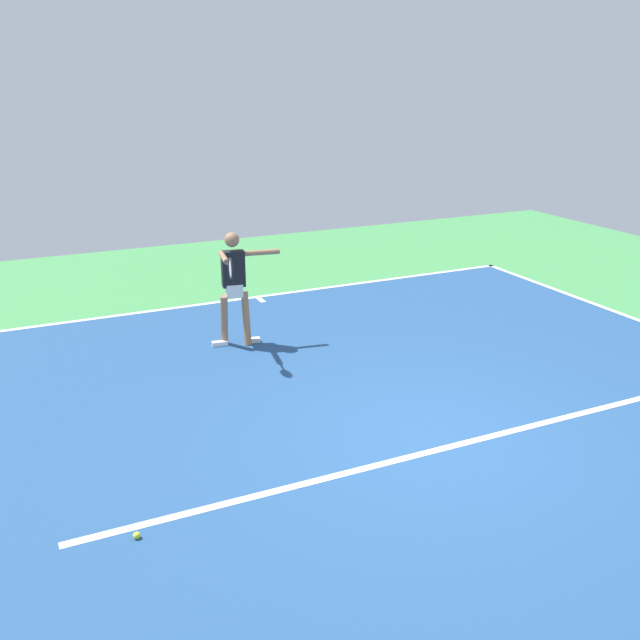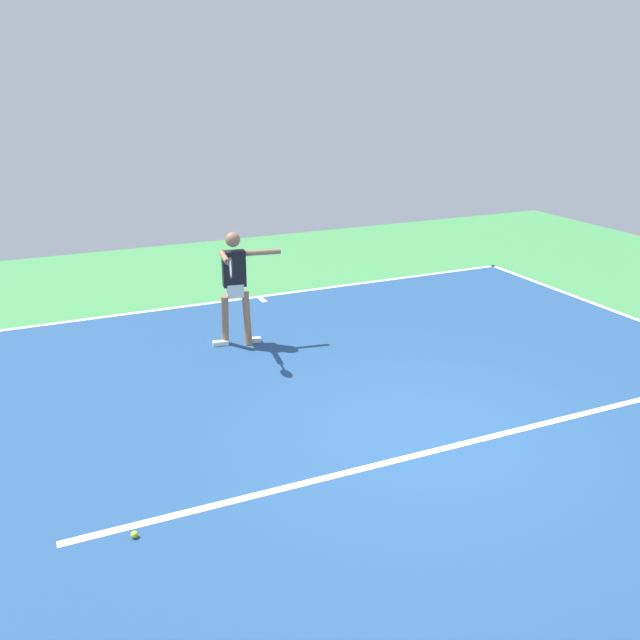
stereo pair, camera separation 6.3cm
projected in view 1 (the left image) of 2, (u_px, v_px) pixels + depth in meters
ground_plane at (432, 436)px, 7.99m from camera, size 21.56×21.56×0.00m
court_surface at (432, 435)px, 7.99m from camera, size 10.92×11.83×0.00m
court_line_baseline_near at (257, 297)px, 13.01m from camera, size 10.92×0.10×0.01m
court_line_service at (447, 447)px, 7.73m from camera, size 8.19×0.10×0.01m
court_line_centre_mark at (261, 300)px, 12.84m from camera, size 0.10×0.30×0.01m
tennis_player at (234, 282)px, 10.36m from camera, size 1.08×1.17×1.76m
tennis_ball_centre_court at (137, 535)px, 6.20m from camera, size 0.07×0.07×0.07m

